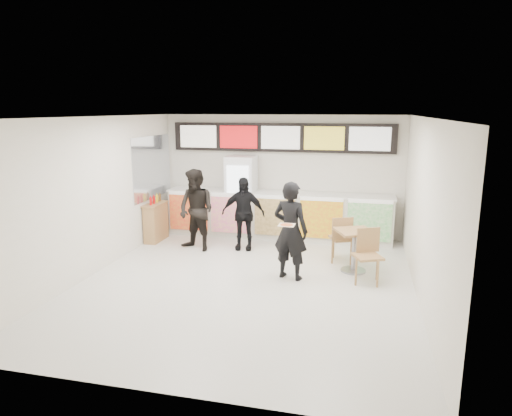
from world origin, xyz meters
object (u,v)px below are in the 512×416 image
(customer_main, at_px, (290,231))
(customer_left, at_px, (196,210))
(service_counter, at_px, (278,215))
(drinks_fridge, at_px, (241,196))
(customer_mid, at_px, (243,214))
(cafe_table, at_px, (354,243))
(condiment_ledge, at_px, (156,222))

(customer_main, height_order, customer_left, customer_main)
(service_counter, bearing_deg, customer_main, -74.66)
(drinks_fridge, height_order, customer_mid, drinks_fridge)
(customer_main, relative_size, cafe_table, 1.07)
(customer_main, distance_m, customer_left, 2.65)
(customer_mid, bearing_deg, customer_left, -168.82)
(customer_main, relative_size, customer_left, 1.01)
(customer_left, bearing_deg, service_counter, 62.77)
(condiment_ledge, bearing_deg, cafe_table, -13.29)
(drinks_fridge, xyz_separation_m, customer_mid, (0.35, -1.14, -0.17))
(drinks_fridge, distance_m, cafe_table, 3.54)
(condiment_ledge, bearing_deg, customer_left, -21.68)
(customer_left, relative_size, customer_mid, 1.11)
(service_counter, relative_size, drinks_fridge, 2.78)
(service_counter, distance_m, drinks_fridge, 1.03)
(drinks_fridge, relative_size, customer_left, 1.09)
(service_counter, distance_m, customer_left, 2.16)
(drinks_fridge, xyz_separation_m, customer_left, (-0.65, -1.45, -0.08))
(customer_main, bearing_deg, customer_mid, -33.81)
(customer_mid, bearing_deg, customer_main, -55.63)
(drinks_fridge, xyz_separation_m, customer_main, (1.68, -2.72, -0.07))
(customer_left, xyz_separation_m, customer_mid, (1.00, 0.30, -0.09))
(customer_left, relative_size, condiment_ledge, 1.67)
(customer_main, xyz_separation_m, cafe_table, (1.16, 0.65, -0.35))
(drinks_fridge, relative_size, cafe_table, 1.15)
(customer_main, bearing_deg, customer_left, -12.61)
(drinks_fridge, distance_m, customer_left, 1.59)
(drinks_fridge, bearing_deg, customer_mid, -73.00)
(service_counter, height_order, customer_mid, customer_mid)
(customer_left, bearing_deg, cafe_table, 10.56)
(customer_left, distance_m, condiment_ledge, 1.40)
(drinks_fridge, bearing_deg, cafe_table, -36.11)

